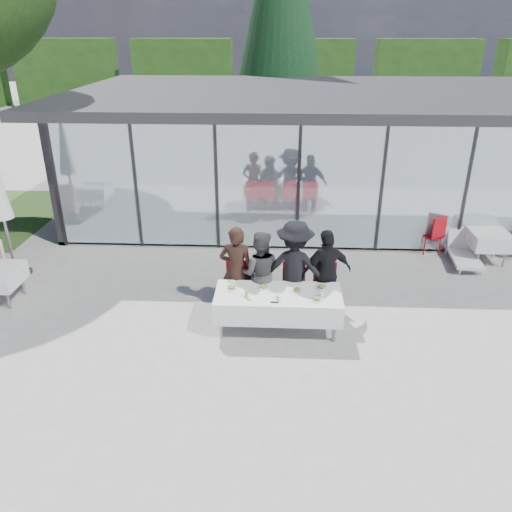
{
  "coord_description": "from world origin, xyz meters",
  "views": [
    {
      "loc": [
        0.58,
        -7.38,
        5.06
      ],
      "look_at": [
        0.16,
        1.2,
        1.11
      ],
      "focal_mm": 35.0,
      "sensor_mm": 36.0,
      "label": 1
    }
  ],
  "objects_px": {
    "diner_chair_d": "(325,285)",
    "plate_c": "(297,290)",
    "plate_d": "(322,287)",
    "plate_b": "(264,287)",
    "spare_table_right": "(489,240)",
    "plate_a": "(232,288)",
    "diner_chair_c": "(294,284)",
    "folded_eyeglasses": "(275,302)",
    "diner_a": "(236,270)",
    "diner_c": "(294,268)",
    "diner_d": "(326,273)",
    "juice_bottle": "(247,294)",
    "plate_extra": "(317,299)",
    "lounger": "(463,251)",
    "diner_chair_a": "(237,283)",
    "diner_b": "(260,273)",
    "diner_chair_b": "(260,284)",
    "spare_chair_b": "(435,233)",
    "dining_table": "(278,304)"
  },
  "relations": [
    {
      "from": "plate_extra",
      "to": "lounger",
      "type": "xyz_separation_m",
      "value": [
        3.68,
        3.36,
        -0.52
      ]
    },
    {
      "from": "spare_table_right",
      "to": "diner_a",
      "type": "bearing_deg",
      "value": -156.11
    },
    {
      "from": "diner_chair_a",
      "to": "diner_b",
      "type": "bearing_deg",
      "value": -15.32
    },
    {
      "from": "diner_chair_c",
      "to": "folded_eyeglasses",
      "type": "distance_m",
      "value": 1.17
    },
    {
      "from": "diner_chair_d",
      "to": "plate_c",
      "type": "xyz_separation_m",
      "value": [
        -0.55,
        -0.68,
        0.24
      ]
    },
    {
      "from": "dining_table",
      "to": "folded_eyeglasses",
      "type": "bearing_deg",
      "value": -100.19
    },
    {
      "from": "juice_bottle",
      "to": "plate_d",
      "type": "bearing_deg",
      "value": 17.26
    },
    {
      "from": "plate_c",
      "to": "lounger",
      "type": "distance_m",
      "value": 5.08
    },
    {
      "from": "plate_d",
      "to": "folded_eyeglasses",
      "type": "relative_size",
      "value": 1.7
    },
    {
      "from": "diner_chair_b",
      "to": "folded_eyeglasses",
      "type": "distance_m",
      "value": 1.15
    },
    {
      "from": "diner_chair_a",
      "to": "diner_c",
      "type": "distance_m",
      "value": 1.17
    },
    {
      "from": "plate_b",
      "to": "plate_c",
      "type": "relative_size",
      "value": 1.0
    },
    {
      "from": "diner_chair_c",
      "to": "lounger",
      "type": "distance_m",
      "value": 4.71
    },
    {
      "from": "folded_eyeglasses",
      "to": "lounger",
      "type": "xyz_separation_m",
      "value": [
        4.41,
        3.48,
        -0.5
      ]
    },
    {
      "from": "diner_a",
      "to": "plate_d",
      "type": "height_order",
      "value": "diner_a"
    },
    {
      "from": "spare_table_right",
      "to": "plate_a",
      "type": "bearing_deg",
      "value": -152.18
    },
    {
      "from": "diner_chair_c",
      "to": "spare_chair_b",
      "type": "height_order",
      "value": "same"
    },
    {
      "from": "lounger",
      "to": "diner_chair_b",
      "type": "bearing_deg",
      "value": -153.04
    },
    {
      "from": "folded_eyeglasses",
      "to": "spare_table_right",
      "type": "bearing_deg",
      "value": 35.16
    },
    {
      "from": "diner_chair_c",
      "to": "diner_d",
      "type": "bearing_deg",
      "value": -11.48
    },
    {
      "from": "diner_chair_a",
      "to": "plate_b",
      "type": "bearing_deg",
      "value": -46.82
    },
    {
      "from": "plate_c",
      "to": "juice_bottle",
      "type": "xyz_separation_m",
      "value": [
        -0.89,
        -0.26,
        0.05
      ]
    },
    {
      "from": "spare_table_right",
      "to": "lounger",
      "type": "bearing_deg",
      "value": -179.33
    },
    {
      "from": "diner_b",
      "to": "diner_d",
      "type": "bearing_deg",
      "value": -176.61
    },
    {
      "from": "diner_d",
      "to": "lounger",
      "type": "bearing_deg",
      "value": -163.86
    },
    {
      "from": "diner_d",
      "to": "folded_eyeglasses",
      "type": "relative_size",
      "value": 12.3
    },
    {
      "from": "plate_a",
      "to": "lounger",
      "type": "bearing_deg",
      "value": 30.19
    },
    {
      "from": "diner_a",
      "to": "diner_chair_d",
      "type": "xyz_separation_m",
      "value": [
        1.69,
        0.12,
        -0.34
      ]
    },
    {
      "from": "plate_b",
      "to": "plate_extra",
      "type": "relative_size",
      "value": 1.0
    },
    {
      "from": "plate_d",
      "to": "plate_extra",
      "type": "xyz_separation_m",
      "value": [
        -0.12,
        -0.44,
        0.0
      ]
    },
    {
      "from": "diner_c",
      "to": "lounger",
      "type": "bearing_deg",
      "value": -139.22
    },
    {
      "from": "plate_d",
      "to": "plate_b",
      "type": "bearing_deg",
      "value": -177.72
    },
    {
      "from": "diner_d",
      "to": "plate_d",
      "type": "height_order",
      "value": "diner_d"
    },
    {
      "from": "juice_bottle",
      "to": "spare_table_right",
      "type": "bearing_deg",
      "value": 31.54
    },
    {
      "from": "juice_bottle",
      "to": "plate_b",
      "type": "bearing_deg",
      "value": 52.67
    },
    {
      "from": "diner_c",
      "to": "diner_d",
      "type": "distance_m",
      "value": 0.6
    },
    {
      "from": "dining_table",
      "to": "diner_d",
      "type": "distance_m",
      "value": 1.14
    },
    {
      "from": "diner_c",
      "to": "plate_b",
      "type": "height_order",
      "value": "diner_c"
    },
    {
      "from": "diner_chair_b",
      "to": "diner_chair_c",
      "type": "bearing_deg",
      "value": 0.0
    },
    {
      "from": "diner_chair_b",
      "to": "plate_c",
      "type": "xyz_separation_m",
      "value": [
        0.7,
        -0.68,
        0.24
      ]
    },
    {
      "from": "plate_d",
      "to": "diner_chair_c",
      "type": "bearing_deg",
      "value": 133.14
    },
    {
      "from": "plate_c",
      "to": "spare_table_right",
      "type": "xyz_separation_m",
      "value": [
        4.55,
        3.08,
        -0.22
      ]
    },
    {
      "from": "spare_chair_b",
      "to": "plate_c",
      "type": "bearing_deg",
      "value": -134.4
    },
    {
      "from": "diner_a",
      "to": "folded_eyeglasses",
      "type": "distance_m",
      "value": 1.22
    },
    {
      "from": "dining_table",
      "to": "juice_bottle",
      "type": "xyz_separation_m",
      "value": [
        -0.55,
        -0.19,
        0.28
      ]
    },
    {
      "from": "diner_a",
      "to": "plate_d",
      "type": "distance_m",
      "value": 1.64
    },
    {
      "from": "juice_bottle",
      "to": "diner_a",
      "type": "bearing_deg",
      "value": 106.74
    },
    {
      "from": "diner_chair_d",
      "to": "plate_c",
      "type": "height_order",
      "value": "diner_chair_d"
    },
    {
      "from": "plate_d",
      "to": "lounger",
      "type": "distance_m",
      "value": 4.63
    },
    {
      "from": "diner_c",
      "to": "folded_eyeglasses",
      "type": "height_order",
      "value": "diner_c"
    }
  ]
}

